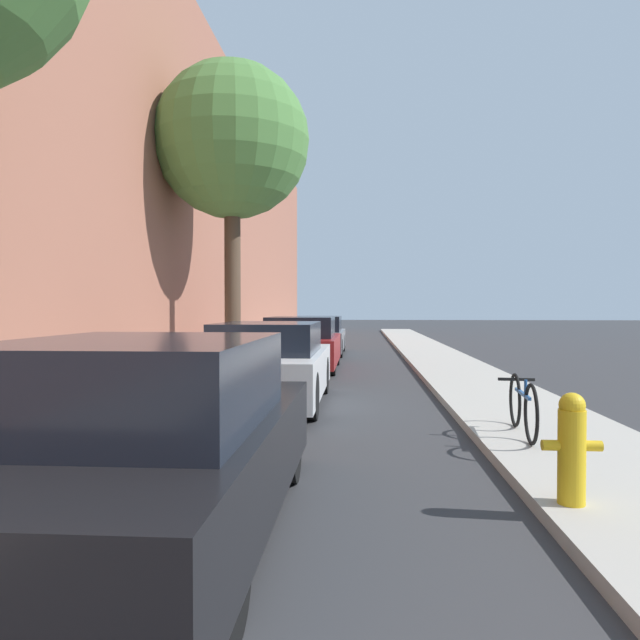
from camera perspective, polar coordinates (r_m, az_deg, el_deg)
The scene contains 11 objects.
ground_plane at distance 14.39m, azimuth 1.86°, elevation -5.23°, with size 120.00×120.00×0.00m, color #333335.
sidewalk_left at distance 14.78m, azimuth -9.49°, elevation -4.84°, with size 2.00×52.00×0.12m.
sidewalk_right at distance 14.57m, azimuth 13.38°, elevation -4.95°, with size 2.00×52.00×0.12m.
building_facade_left at distance 15.43m, azimuth -14.58°, elevation 13.61°, with size 0.70×52.00×9.88m.
parked_car_black at distance 4.37m, azimuth -16.64°, elevation -11.54°, with size 1.87×4.19×1.41m.
parked_car_white at distance 9.71m, azimuth -4.95°, elevation -4.44°, with size 1.79×4.19×1.37m.
parked_car_red at distance 15.06m, azimuth -1.79°, elevation -2.43°, with size 1.86×4.09×1.38m.
parked_car_grey at distance 20.02m, azimuth -0.18°, elevation -1.60°, with size 1.77×4.35×1.32m.
street_tree_far at distance 14.12m, azimuth -8.63°, elevation 16.84°, with size 3.57×3.57×7.13m.
fire_hydrant at distance 4.94m, azimuth 23.48°, elevation -11.34°, with size 0.45×0.21×0.86m.
bicycle at distance 7.31m, azimuth 19.26°, elevation -7.94°, with size 0.44×1.65×0.68m.
Camera 1 is at (0.54, 1.71, 1.63)m, focal length 32.60 mm.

